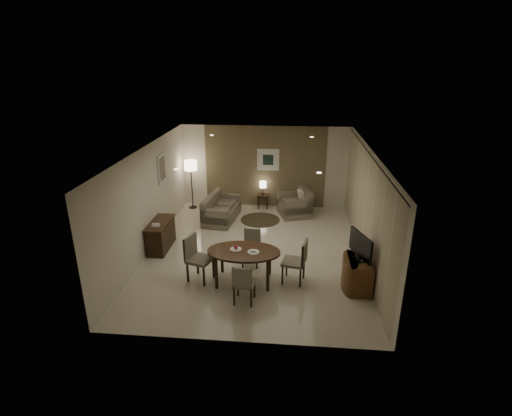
# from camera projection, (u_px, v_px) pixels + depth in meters

# --- Properties ---
(room_shell) EXTENTS (5.50, 7.00, 2.70)m
(room_shell) POSITION_uv_depth(u_px,v_px,m) (257.00, 198.00, 10.28)
(room_shell) COLOR beige
(room_shell) RESTS_ON ground
(taupe_accent) EXTENTS (3.96, 0.03, 2.70)m
(taupe_accent) POSITION_uv_depth(u_px,v_px,m) (265.00, 167.00, 13.15)
(taupe_accent) COLOR #706445
(taupe_accent) RESTS_ON wall_back
(curtain_wall) EXTENTS (0.08, 6.70, 2.58)m
(curtain_wall) POSITION_uv_depth(u_px,v_px,m) (365.00, 208.00, 9.69)
(curtain_wall) COLOR beige
(curtain_wall) RESTS_ON wall_right
(curtain_rod) EXTENTS (0.03, 6.80, 0.03)m
(curtain_rod) POSITION_uv_depth(u_px,v_px,m) (370.00, 155.00, 9.22)
(curtain_rod) COLOR black
(curtain_rod) RESTS_ON wall_right
(art_back_frame) EXTENTS (0.72, 0.03, 0.72)m
(art_back_frame) POSITION_uv_depth(u_px,v_px,m) (268.00, 160.00, 13.03)
(art_back_frame) COLOR silver
(art_back_frame) RESTS_ON wall_back
(art_back_canvas) EXTENTS (0.34, 0.01, 0.34)m
(art_back_canvas) POSITION_uv_depth(u_px,v_px,m) (268.00, 160.00, 13.01)
(art_back_canvas) COLOR #182C23
(art_back_canvas) RESTS_ON wall_back
(art_left_frame) EXTENTS (0.03, 0.60, 0.80)m
(art_left_frame) POSITION_uv_depth(u_px,v_px,m) (162.00, 168.00, 11.08)
(art_left_frame) COLOR silver
(art_left_frame) RESTS_ON wall_left
(art_left_canvas) EXTENTS (0.01, 0.46, 0.64)m
(art_left_canvas) POSITION_uv_depth(u_px,v_px,m) (162.00, 169.00, 11.08)
(art_left_canvas) COLOR gray
(art_left_canvas) RESTS_ON wall_left
(downlight_nl) EXTENTS (0.10, 0.10, 0.01)m
(downlight_nl) POSITION_uv_depth(u_px,v_px,m) (176.00, 169.00, 7.88)
(downlight_nl) COLOR white
(downlight_nl) RESTS_ON ceiling
(downlight_nr) EXTENTS (0.10, 0.10, 0.01)m
(downlight_nr) POSITION_uv_depth(u_px,v_px,m) (319.00, 173.00, 7.64)
(downlight_nr) COLOR white
(downlight_nr) RESTS_ON ceiling
(downlight_fl) EXTENTS (0.10, 0.10, 0.01)m
(downlight_fl) POSITION_uv_depth(u_px,v_px,m) (212.00, 135.00, 11.22)
(downlight_fl) COLOR white
(downlight_fl) RESTS_ON ceiling
(downlight_fr) EXTENTS (0.10, 0.10, 0.01)m
(downlight_fr) POSITION_uv_depth(u_px,v_px,m) (312.00, 137.00, 10.99)
(downlight_fr) COLOR white
(downlight_fr) RESTS_ON ceiling
(console_desk) EXTENTS (0.48, 1.20, 0.75)m
(console_desk) POSITION_uv_depth(u_px,v_px,m) (161.00, 235.00, 10.47)
(console_desk) COLOR #3F2514
(console_desk) RESTS_ON floor
(telephone) EXTENTS (0.20, 0.14, 0.09)m
(telephone) POSITION_uv_depth(u_px,v_px,m) (156.00, 225.00, 10.04)
(telephone) COLOR white
(telephone) RESTS_ON console_desk
(tv_cabinet) EXTENTS (0.48, 0.90, 0.70)m
(tv_cabinet) POSITION_uv_depth(u_px,v_px,m) (359.00, 274.00, 8.67)
(tv_cabinet) COLOR brown
(tv_cabinet) RESTS_ON floor
(flat_tv) EXTENTS (0.36, 0.85, 0.60)m
(flat_tv) POSITION_uv_depth(u_px,v_px,m) (361.00, 246.00, 8.43)
(flat_tv) COLOR black
(flat_tv) RESTS_ON tv_cabinet
(dining_table) EXTENTS (1.62, 1.02, 0.76)m
(dining_table) POSITION_uv_depth(u_px,v_px,m) (244.00, 266.00, 8.92)
(dining_table) COLOR #3F2514
(dining_table) RESTS_ON floor
(chair_near) EXTENTS (0.46, 0.46, 0.88)m
(chair_near) POSITION_uv_depth(u_px,v_px,m) (244.00, 283.00, 8.15)
(chair_near) COLOR #7A705E
(chair_near) RESTS_ON floor
(chair_far) EXTENTS (0.45, 0.45, 0.87)m
(chair_far) POSITION_uv_depth(u_px,v_px,m) (251.00, 248.00, 9.62)
(chair_far) COLOR #7A705E
(chair_far) RESTS_ON floor
(chair_left) EXTENTS (0.65, 0.65, 1.05)m
(chair_left) POSITION_uv_depth(u_px,v_px,m) (200.00, 259.00, 8.93)
(chair_left) COLOR #7A705E
(chair_left) RESTS_ON floor
(chair_right) EXTENTS (0.58, 0.58, 1.01)m
(chair_right) POSITION_uv_depth(u_px,v_px,m) (294.00, 261.00, 8.87)
(chair_right) COLOR #7A705E
(chair_right) RESTS_ON floor
(plate_a) EXTENTS (0.26, 0.26, 0.02)m
(plate_a) POSITION_uv_depth(u_px,v_px,m) (236.00, 249.00, 8.85)
(plate_a) COLOR white
(plate_a) RESTS_ON dining_table
(plate_b) EXTENTS (0.26, 0.26, 0.02)m
(plate_b) POSITION_uv_depth(u_px,v_px,m) (253.00, 252.00, 8.72)
(plate_b) COLOR white
(plate_b) RESTS_ON dining_table
(fruit_apple) EXTENTS (0.09, 0.09, 0.09)m
(fruit_apple) POSITION_uv_depth(u_px,v_px,m) (236.00, 247.00, 8.83)
(fruit_apple) COLOR maroon
(fruit_apple) RESTS_ON plate_a
(napkin) EXTENTS (0.12, 0.08, 0.03)m
(napkin) POSITION_uv_depth(u_px,v_px,m) (253.00, 251.00, 8.71)
(napkin) COLOR white
(napkin) RESTS_ON plate_b
(round_rug) EXTENTS (1.22, 1.22, 0.01)m
(round_rug) POSITION_uv_depth(u_px,v_px,m) (260.00, 220.00, 12.41)
(round_rug) COLOR #463A27
(round_rug) RESTS_ON floor
(sofa) EXTENTS (1.73, 1.02, 0.77)m
(sofa) POSITION_uv_depth(u_px,v_px,m) (222.00, 208.00, 12.30)
(sofa) COLOR #7A705E
(sofa) RESTS_ON floor
(armchair) EXTENTS (1.14, 1.17, 0.85)m
(armchair) POSITION_uv_depth(u_px,v_px,m) (295.00, 203.00, 12.64)
(armchair) COLOR #7A705E
(armchair) RESTS_ON floor
(side_table) EXTENTS (0.36, 0.36, 0.46)m
(side_table) POSITION_uv_depth(u_px,v_px,m) (263.00, 201.00, 13.34)
(side_table) COLOR black
(side_table) RESTS_ON floor
(table_lamp) EXTENTS (0.22, 0.22, 0.50)m
(table_lamp) POSITION_uv_depth(u_px,v_px,m) (263.00, 187.00, 13.16)
(table_lamp) COLOR #FFEAC1
(table_lamp) RESTS_ON side_table
(floor_lamp) EXTENTS (0.41, 0.41, 1.62)m
(floor_lamp) POSITION_uv_depth(u_px,v_px,m) (192.00, 185.00, 13.13)
(floor_lamp) COLOR #FFE5B7
(floor_lamp) RESTS_ON floor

